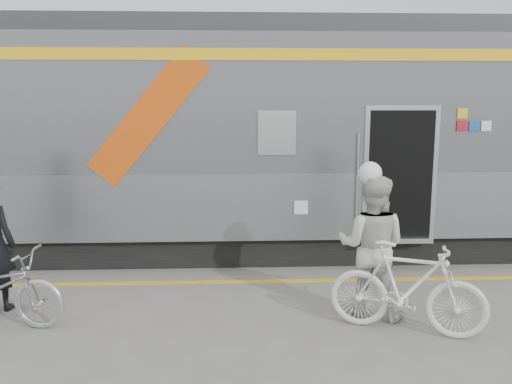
{
  "coord_description": "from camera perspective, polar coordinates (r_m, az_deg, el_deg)",
  "views": [
    {
      "loc": [
        0.18,
        -5.81,
        2.8
      ],
      "look_at": [
        0.52,
        1.6,
        1.5
      ],
      "focal_mm": 38.0,
      "sensor_mm": 36.0,
      "label": 1
    }
  ],
  "objects": [
    {
      "name": "woman",
      "position": [
        7.11,
        12.08,
        -5.62
      ],
      "size": [
        1.1,
        0.99,
        1.84
      ],
      "primitive_type": "imported",
      "rotation": [
        0.0,
        0.0,
        2.75
      ],
      "color": "beige",
      "rests_on": "ground"
    },
    {
      "name": "bicycle_right",
      "position": [
        6.8,
        15.63,
        -9.71
      ],
      "size": [
        1.92,
        1.2,
        1.12
      ],
      "primitive_type": "imported",
      "rotation": [
        0.0,
        0.0,
        1.18
      ],
      "color": "silver",
      "rests_on": "ground"
    },
    {
      "name": "safety_strip",
      "position": [
        8.45,
        -3.73,
        -9.42
      ],
      "size": [
        24.0,
        0.12,
        0.01
      ],
      "primitive_type": "cube",
      "color": "yellow",
      "rests_on": "ground"
    },
    {
      "name": "helmet_woman",
      "position": [
        6.9,
        12.41,
        2.96
      ],
      "size": [
        0.29,
        0.29,
        0.29
      ],
      "primitive_type": "sphere",
      "color": "white",
      "rests_on": "woman"
    },
    {
      "name": "train",
      "position": [
        10.05,
        0.38,
        5.69
      ],
      "size": [
        24.0,
        3.17,
        4.1
      ],
      "color": "black",
      "rests_on": "ground"
    },
    {
      "name": "ground",
      "position": [
        6.46,
        -4.1,
        -15.8
      ],
      "size": [
        90.0,
        90.0,
        0.0
      ],
      "primitive_type": "plane",
      "color": "slate",
      "rests_on": "ground"
    }
  ]
}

